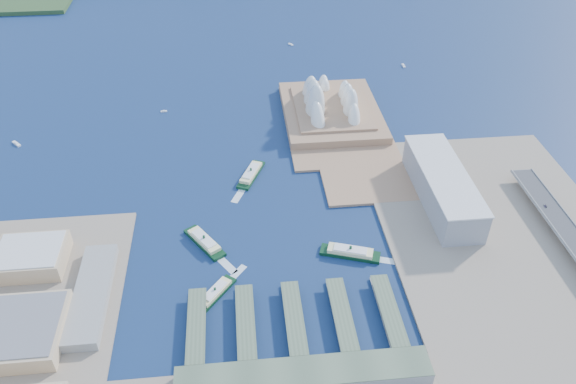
{
  "coord_description": "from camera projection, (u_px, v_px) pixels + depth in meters",
  "views": [
    {
      "loc": [
        -23.6,
        -393.08,
        388.37
      ],
      "look_at": [
        25.57,
        90.28,
        18.0
      ],
      "focal_mm": 35.0,
      "sensor_mm": 36.0,
      "label": 1
    }
  ],
  "objects": [
    {
      "name": "boat_e",
      "position": [
        291.0,
        44.0,
        976.56
      ],
      "size": [
        8.89,
        11.09,
        2.69
      ],
      "primitive_type": null,
      "rotation": [
        0.0,
        0.0,
        0.58
      ],
      "color": "white",
      "rests_on": "ground"
    },
    {
      "name": "ferry_a",
      "position": [
        204.0,
        240.0,
        567.85
      ],
      "size": [
        44.33,
        56.02,
        10.9
      ],
      "primitive_type": null,
      "rotation": [
        0.0,
        0.0,
        0.59
      ],
      "color": "black",
      "rests_on": "ground"
    },
    {
      "name": "peninsula",
      "position": [
        335.0,
        123.0,
        761.8
      ],
      "size": [
        135.0,
        220.0,
        3.0
      ],
      "primitive_type": "cube",
      "color": "#9C7455",
      "rests_on": "ground"
    },
    {
      "name": "boat_a",
      "position": [
        16.0,
        143.0,
        719.92
      ],
      "size": [
        13.86,
        14.52,
        3.1
      ],
      "primitive_type": null,
      "rotation": [
        0.0,
        0.0,
        0.75
      ],
      "color": "white",
      "rests_on": "ground"
    },
    {
      "name": "boat_c",
      "position": [
        404.0,
        65.0,
        907.11
      ],
      "size": [
        4.05,
        12.93,
        2.89
      ],
      "primitive_type": null,
      "rotation": [
        0.0,
        0.0,
        3.12
      ],
      "color": "white",
      "rests_on": "ground"
    },
    {
      "name": "opera_house",
      "position": [
        332.0,
        96.0,
        758.93
      ],
      "size": [
        134.0,
        180.0,
        58.0
      ],
      "primitive_type": null,
      "color": "white",
      "rests_on": "peninsula"
    },
    {
      "name": "ground",
      "position": [
        271.0,
        264.0,
        548.35
      ],
      "size": [
        3000.0,
        3000.0,
        0.0
      ],
      "primitive_type": "plane",
      "color": "#0D1A40",
      "rests_on": "ground"
    },
    {
      "name": "ferry_wharves",
      "position": [
        294.0,
        320.0,
        487.32
      ],
      "size": [
        184.0,
        90.0,
        9.3
      ],
      "primitive_type": null,
      "color": "#506149",
      "rests_on": "ground"
    },
    {
      "name": "boat_b",
      "position": [
        164.0,
        111.0,
        788.0
      ],
      "size": [
        8.94,
        3.69,
        2.36
      ],
      "primitive_type": null,
      "rotation": [
        0.0,
        0.0,
        1.64
      ],
      "color": "white",
      "rests_on": "ground"
    },
    {
      "name": "car_c",
      "position": [
        545.0,
        206.0,
        595.86
      ],
      "size": [
        2.01,
        4.95,
        1.44
      ],
      "primitive_type": "imported",
      "rotation": [
        0.0,
        0.0,
        3.14
      ],
      "color": "slate",
      "rests_on": "expressway"
    },
    {
      "name": "ferry_d",
      "position": [
        350.0,
        251.0,
        555.0
      ],
      "size": [
        61.13,
        33.36,
        11.24
      ],
      "primitive_type": null,
      "rotation": [
        0.0,
        0.0,
        1.24
      ],
      "color": "black",
      "rests_on": "ground"
    },
    {
      "name": "terminal_building",
      "position": [
        304.0,
        376.0,
        437.29
      ],
      "size": [
        200.0,
        28.0,
        12.0
      ],
      "primitive_type": "cube",
      "color": "gray",
      "rests_on": "south_land"
    },
    {
      "name": "ferry_b",
      "position": [
        251.0,
        172.0,
        662.17
      ],
      "size": [
        36.84,
        58.85,
        10.94
      ],
      "primitive_type": null,
      "rotation": [
        0.0,
        0.0,
        -0.42
      ],
      "color": "black",
      "rests_on": "ground"
    },
    {
      "name": "east_land",
      "position": [
        530.0,
        282.0,
        527.2
      ],
      "size": [
        240.0,
        500.0,
        3.0
      ],
      "primitive_type": "cube",
      "color": "gray",
      "rests_on": "ground"
    },
    {
      "name": "ferry_c",
      "position": [
        215.0,
        292.0,
        513.25
      ],
      "size": [
        40.07,
        46.24,
        9.27
      ],
      "primitive_type": null,
      "rotation": [
        0.0,
        0.0,
        2.48
      ],
      "color": "black",
      "rests_on": "ground"
    },
    {
      "name": "toaster_building",
      "position": [
        442.0,
        186.0,
        614.91
      ],
      "size": [
        45.0,
        155.0,
        35.0
      ],
      "primitive_type": "cube",
      "color": "gray",
      "rests_on": "east_land"
    }
  ]
}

